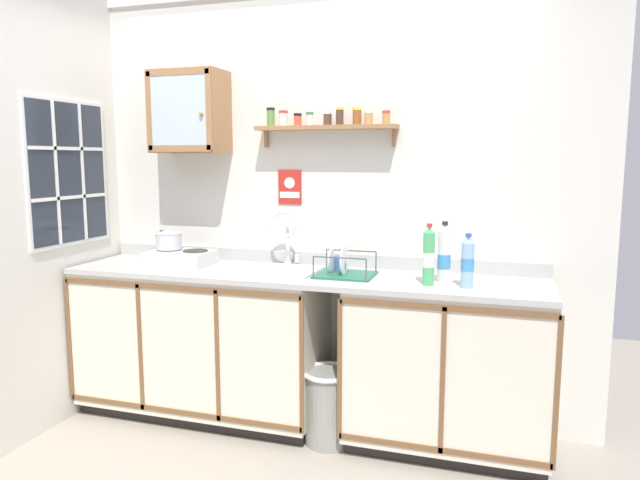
{
  "coord_description": "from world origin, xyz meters",
  "views": [
    {
      "loc": [
        1.09,
        -2.65,
        1.59
      ],
      "look_at": [
        0.09,
        0.56,
        1.12
      ],
      "focal_mm": 32.54,
      "sensor_mm": 36.0,
      "label": 1
    }
  ],
  "objects_px": {
    "sink": "(273,272)",
    "bottle_soda_green_1": "(429,257)",
    "dish_rack": "(344,271)",
    "warning_sign": "(290,187)",
    "saucepan": "(169,240)",
    "wall_cabinet": "(190,112)",
    "hot_plate_stove": "(181,258)",
    "trash_bin": "(329,405)",
    "bottle_water_blue_0": "(468,263)",
    "mug": "(341,264)",
    "bottle_opaque_white_2": "(444,255)"
  },
  "relations": [
    {
      "from": "wall_cabinet",
      "to": "warning_sign",
      "type": "relative_size",
      "value": 2.36
    },
    {
      "from": "sink",
      "to": "mug",
      "type": "xyz_separation_m",
      "value": [
        0.41,
        0.03,
        0.06
      ]
    },
    {
      "from": "wall_cabinet",
      "to": "hot_plate_stove",
      "type": "bearing_deg",
      "value": -99.78
    },
    {
      "from": "sink",
      "to": "saucepan",
      "type": "distance_m",
      "value": 0.72
    },
    {
      "from": "bottle_water_blue_0",
      "to": "sink",
      "type": "bearing_deg",
      "value": 172.83
    },
    {
      "from": "dish_rack",
      "to": "wall_cabinet",
      "type": "xyz_separation_m",
      "value": [
        -1.03,
        0.15,
        0.91
      ]
    },
    {
      "from": "bottle_soda_green_1",
      "to": "dish_rack",
      "type": "distance_m",
      "value": 0.5
    },
    {
      "from": "bottle_soda_green_1",
      "to": "wall_cabinet",
      "type": "bearing_deg",
      "value": 170.79
    },
    {
      "from": "warning_sign",
      "to": "bottle_soda_green_1",
      "type": "bearing_deg",
      "value": -22.49
    },
    {
      "from": "mug",
      "to": "trash_bin",
      "type": "bearing_deg",
      "value": -94.0
    },
    {
      "from": "hot_plate_stove",
      "to": "trash_bin",
      "type": "xyz_separation_m",
      "value": [
        1.0,
        -0.15,
        -0.76
      ]
    },
    {
      "from": "trash_bin",
      "to": "bottle_water_blue_0",
      "type": "bearing_deg",
      "value": 2.17
    },
    {
      "from": "saucepan",
      "to": "dish_rack",
      "type": "relative_size",
      "value": 0.78
    },
    {
      "from": "mug",
      "to": "saucepan",
      "type": "bearing_deg",
      "value": -179.07
    },
    {
      "from": "dish_rack",
      "to": "mug",
      "type": "relative_size",
      "value": 2.96
    },
    {
      "from": "bottle_soda_green_1",
      "to": "mug",
      "type": "height_order",
      "value": "bottle_soda_green_1"
    },
    {
      "from": "dish_rack",
      "to": "wall_cabinet",
      "type": "relative_size",
      "value": 0.65
    },
    {
      "from": "mug",
      "to": "trash_bin",
      "type": "relative_size",
      "value": 0.25
    },
    {
      "from": "hot_plate_stove",
      "to": "dish_rack",
      "type": "relative_size",
      "value": 1.19
    },
    {
      "from": "warning_sign",
      "to": "trash_bin",
      "type": "distance_m",
      "value": 1.32
    },
    {
      "from": "bottle_soda_green_1",
      "to": "warning_sign",
      "type": "relative_size",
      "value": 1.52
    },
    {
      "from": "warning_sign",
      "to": "bottle_opaque_white_2",
      "type": "bearing_deg",
      "value": -16.41
    },
    {
      "from": "dish_rack",
      "to": "saucepan",
      "type": "bearing_deg",
      "value": 177.6
    },
    {
      "from": "sink",
      "to": "warning_sign",
      "type": "distance_m",
      "value": 0.55
    },
    {
      "from": "bottle_opaque_white_2",
      "to": "dish_rack",
      "type": "xyz_separation_m",
      "value": [
        -0.55,
        0.01,
        -0.12
      ]
    },
    {
      "from": "sink",
      "to": "warning_sign",
      "type": "xyz_separation_m",
      "value": [
        0.02,
        0.24,
        0.49
      ]
    },
    {
      "from": "bottle_soda_green_1",
      "to": "dish_rack",
      "type": "height_order",
      "value": "bottle_soda_green_1"
    },
    {
      "from": "saucepan",
      "to": "bottle_soda_green_1",
      "type": "bearing_deg",
      "value": -5.06
    },
    {
      "from": "warning_sign",
      "to": "mug",
      "type": "bearing_deg",
      "value": -28.67
    },
    {
      "from": "mug",
      "to": "hot_plate_stove",
      "type": "bearing_deg",
      "value": -177.67
    },
    {
      "from": "hot_plate_stove",
      "to": "trash_bin",
      "type": "relative_size",
      "value": 0.9
    },
    {
      "from": "hot_plate_stove",
      "to": "bottle_opaque_white_2",
      "type": "bearing_deg",
      "value": -1.2
    },
    {
      "from": "mug",
      "to": "trash_bin",
      "type": "height_order",
      "value": "mug"
    },
    {
      "from": "bottle_opaque_white_2",
      "to": "mug",
      "type": "relative_size",
      "value": 3.0
    },
    {
      "from": "sink",
      "to": "bottle_opaque_white_2",
      "type": "xyz_separation_m",
      "value": [
        0.99,
        -0.05,
        0.16
      ]
    },
    {
      "from": "dish_rack",
      "to": "wall_cabinet",
      "type": "height_order",
      "value": "wall_cabinet"
    },
    {
      "from": "sink",
      "to": "warning_sign",
      "type": "height_order",
      "value": "warning_sign"
    },
    {
      "from": "sink",
      "to": "bottle_soda_green_1",
      "type": "xyz_separation_m",
      "value": [
        0.92,
        -0.13,
        0.16
      ]
    },
    {
      "from": "dish_rack",
      "to": "bottle_water_blue_0",
      "type": "bearing_deg",
      "value": -8.57
    },
    {
      "from": "bottle_opaque_white_2",
      "to": "warning_sign",
      "type": "height_order",
      "value": "warning_sign"
    },
    {
      "from": "hot_plate_stove",
      "to": "dish_rack",
      "type": "height_order",
      "value": "dish_rack"
    },
    {
      "from": "hot_plate_stove",
      "to": "trash_bin",
      "type": "distance_m",
      "value": 1.27
    },
    {
      "from": "warning_sign",
      "to": "trash_bin",
      "type": "height_order",
      "value": "warning_sign"
    },
    {
      "from": "saucepan",
      "to": "wall_cabinet",
      "type": "bearing_deg",
      "value": 41.0
    },
    {
      "from": "bottle_water_blue_0",
      "to": "wall_cabinet",
      "type": "relative_size",
      "value": 0.56
    },
    {
      "from": "hot_plate_stove",
      "to": "bottle_opaque_white_2",
      "type": "distance_m",
      "value": 1.61
    },
    {
      "from": "bottle_opaque_white_2",
      "to": "dish_rack",
      "type": "distance_m",
      "value": 0.56
    },
    {
      "from": "dish_rack",
      "to": "trash_bin",
      "type": "bearing_deg",
      "value": -110.56
    },
    {
      "from": "dish_rack",
      "to": "warning_sign",
      "type": "distance_m",
      "value": 0.68
    },
    {
      "from": "sink",
      "to": "hot_plate_stove",
      "type": "relative_size",
      "value": 1.42
    }
  ]
}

